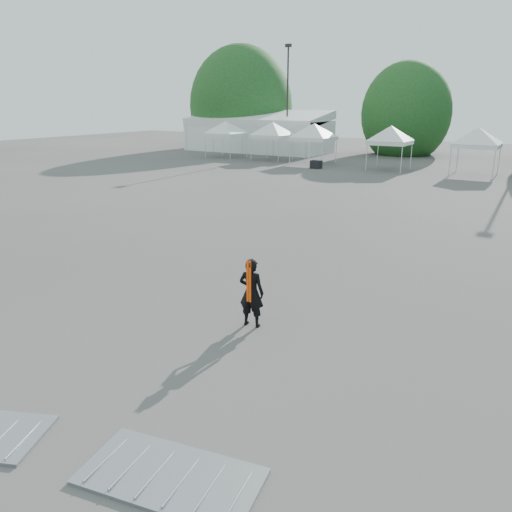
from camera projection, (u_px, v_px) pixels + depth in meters
The scene contains 13 objects.
ground at pixel (284, 296), 13.52m from camera, with size 120.00×120.00×0.00m, color #474442.
marquee at pixel (258, 132), 52.42m from camera, with size 15.00×6.25×4.23m.
light_pole_west at pixel (288, 94), 48.50m from camera, with size 0.60×0.25×10.30m.
tree_far_w at pixel (241, 107), 56.10m from camera, with size 4.80×4.80×7.30m.
tree_mid_w at pixel (406, 114), 48.97m from camera, with size 4.16×4.16×6.33m.
tent_a at pixel (226, 124), 46.65m from camera, with size 4.26×4.26×3.88m.
tent_b at pixel (272, 125), 44.31m from camera, with size 4.21×4.21×3.88m.
tent_c at pixel (314, 127), 41.48m from camera, with size 4.42×4.42×3.88m.
tent_d at pixel (391, 129), 37.59m from camera, with size 4.05×4.05×3.88m.
tent_e at pixel (479, 131), 34.91m from camera, with size 4.29×4.29×3.88m.
man at pixel (251, 293), 11.49m from camera, with size 0.65×0.47×1.65m.
barrier_mid at pixel (171, 476), 6.95m from camera, with size 2.70×1.68×0.08m.
crate_west at pixel (316, 164), 39.29m from camera, with size 0.81×0.63×0.63m, color black.
Camera 1 is at (5.90, -11.15, 5.03)m, focal length 35.00 mm.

